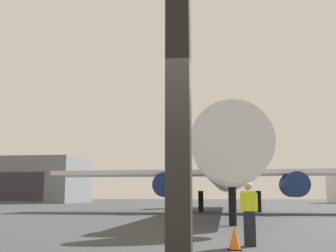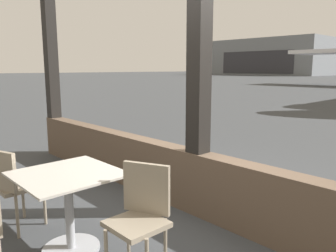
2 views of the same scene
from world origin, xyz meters
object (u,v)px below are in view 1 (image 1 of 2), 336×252
Objects in this scene: ground_crew_worker at (249,213)px; airplane at (229,169)px; distant_hangar at (15,181)px; traffic_cone at (235,239)px.

airplane is at bearing 90.87° from ground_crew_worker.
distant_hangar is at bearing 122.93° from ground_crew_worker.
airplane is 22.23m from ground_crew_worker.
airplane is 1.41× the size of distant_hangar.
ground_crew_worker is at bearing -89.13° from airplane.
distant_hangar reaches higher than ground_crew_worker.
airplane is at bearing -45.28° from distant_hangar.
traffic_cone is at bearing -90.25° from airplane.
distant_hangar reaches higher than traffic_cone.
ground_crew_worker is at bearing -57.07° from distant_hangar.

